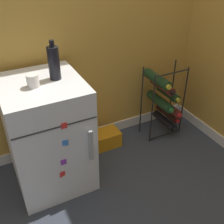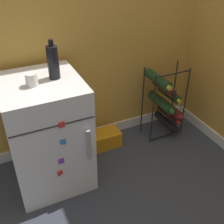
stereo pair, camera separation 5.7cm
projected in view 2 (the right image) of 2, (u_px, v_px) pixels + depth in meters
ground_plane at (120, 186)px, 2.06m from camera, size 14.00×14.00×0.00m
mini_fridge at (47, 133)px, 1.95m from camera, size 0.52×0.57×0.80m
wine_rack at (165, 101)px, 2.44m from camera, size 0.34×0.33×0.65m
soda_box at (104, 139)px, 2.42m from camera, size 0.28×0.17×0.14m
fridge_top_cup at (32, 80)px, 1.67m from camera, size 0.07×0.07×0.08m
fridge_top_bottle at (53, 62)px, 1.72m from camera, size 0.07×0.07×0.25m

